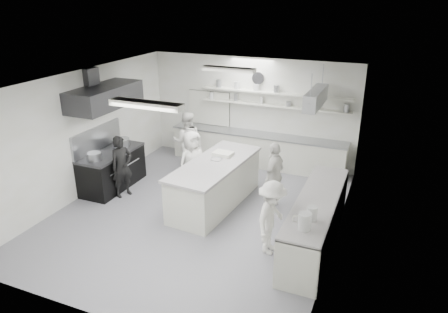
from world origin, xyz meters
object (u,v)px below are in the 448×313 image
at_px(stove, 112,170).
at_px(right_counter, 316,222).
at_px(back_counter, 257,150).
at_px(cook_stove, 122,167).
at_px(cook_back, 187,141).
at_px(prep_island, 215,184).

distance_m(stove, right_counter, 5.28).
height_order(back_counter, right_counter, right_counter).
height_order(right_counter, cook_stove, cook_stove).
xyz_separation_m(back_counter, cook_back, (-1.68, -1.04, 0.37)).
xyz_separation_m(right_counter, cook_back, (-4.03, 2.36, 0.36)).
bearing_deg(cook_back, right_counter, 124.85).
bearing_deg(prep_island, back_counter, 92.22).
xyz_separation_m(stove, prep_island, (2.78, 0.14, 0.05)).
relative_size(stove, cook_stove, 1.19).
bearing_deg(cook_back, stove, 30.57).
bearing_deg(cook_stove, right_counter, -70.05).
distance_m(back_counter, prep_island, 2.66).
xyz_separation_m(right_counter, prep_island, (-2.47, 0.74, 0.03)).
height_order(stove, cook_back, cook_back).
distance_m(stove, back_counter, 4.03).
xyz_separation_m(cook_stove, cook_back, (0.69, 2.06, 0.07)).
xyz_separation_m(back_counter, cook_stove, (-2.37, -3.09, 0.30)).
height_order(back_counter, cook_back, cook_back).
relative_size(stove, right_counter, 0.55).
relative_size(back_counter, prep_island, 1.83).
bearing_deg(cook_back, prep_island, 109.11).
relative_size(right_counter, cook_stove, 2.18).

